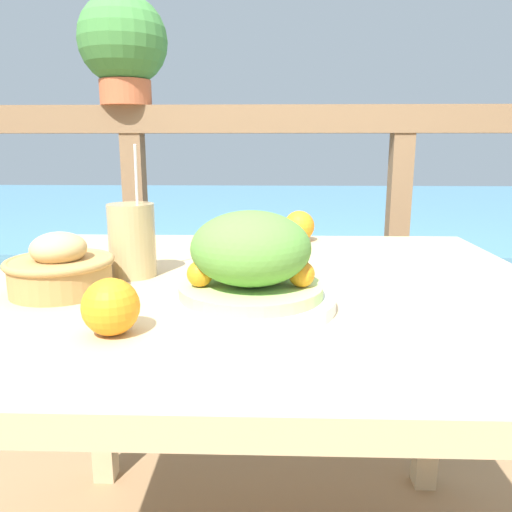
{
  "coord_description": "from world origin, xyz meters",
  "views": [
    {
      "loc": [
        0.02,
        -0.9,
        0.98
      ],
      "look_at": [
        -0.01,
        -0.05,
        0.79
      ],
      "focal_mm": 35.0,
      "sensor_mm": 36.0,
      "label": 1
    }
  ],
  "objects": [
    {
      "name": "drink_glass",
      "position": [
        -0.25,
        0.03,
        0.81
      ],
      "size": [
        0.09,
        0.09,
        0.25
      ],
      "color": "tan",
      "rests_on": "patio_table"
    },
    {
      "name": "knife",
      "position": [
        0.23,
        -0.14,
        0.74
      ],
      "size": [
        0.05,
        0.18,
        0.0
      ],
      "color": "silver",
      "rests_on": "patio_table"
    },
    {
      "name": "railing_fence",
      "position": [
        0.0,
        0.83,
        0.79
      ],
      "size": [
        2.8,
        0.08,
        1.11
      ],
      "color": "brown",
      "rests_on": "ground_plane"
    },
    {
      "name": "orange_near_basket",
      "position": [
        0.09,
        0.4,
        0.77
      ],
      "size": [
        0.08,
        0.08,
        0.08
      ],
      "color": "orange",
      "rests_on": "patio_table"
    },
    {
      "name": "sea_backdrop",
      "position": [
        0.0,
        3.33,
        0.24
      ],
      "size": [
        12.0,
        4.0,
        0.48
      ],
      "color": "teal",
      "rests_on": "ground_plane"
    },
    {
      "name": "patio_table",
      "position": [
        0.0,
        0.0,
        0.64
      ],
      "size": [
        1.07,
        0.95,
        0.73
      ],
      "color": "tan",
      "rests_on": "ground_plane"
    },
    {
      "name": "salad_plate",
      "position": [
        -0.01,
        -0.15,
        0.8
      ],
      "size": [
        0.26,
        0.26,
        0.15
      ],
      "color": "silver",
      "rests_on": "patio_table"
    },
    {
      "name": "bread_basket",
      "position": [
        -0.34,
        -0.08,
        0.78
      ],
      "size": [
        0.18,
        0.18,
        0.1
      ],
      "color": "#AD7F47",
      "rests_on": "patio_table"
    },
    {
      "name": "potted_plant",
      "position": [
        -0.47,
        0.83,
        1.3
      ],
      "size": [
        0.29,
        0.29,
        0.35
      ],
      "color": "#B75B38",
      "rests_on": "railing_fence"
    },
    {
      "name": "fork",
      "position": [
        0.16,
        -0.16,
        0.74
      ],
      "size": [
        0.03,
        0.18,
        0.0
      ],
      "color": "silver",
      "rests_on": "patio_table"
    },
    {
      "name": "orange_near_glass",
      "position": [
        -0.19,
        -0.27,
        0.77
      ],
      "size": [
        0.08,
        0.08,
        0.08
      ],
      "color": "orange",
      "rests_on": "patio_table"
    }
  ]
}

